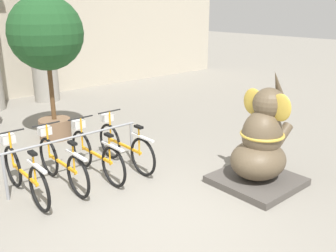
{
  "coord_description": "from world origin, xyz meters",
  "views": [
    {
      "loc": [
        -3.0,
        -3.55,
        2.86
      ],
      "look_at": [
        0.78,
        0.78,
        1.0
      ],
      "focal_mm": 40.0,
      "sensor_mm": 36.0,
      "label": 1
    }
  ],
  "objects_px": {
    "bicycle_3": "(124,145)",
    "elephant_statue": "(261,147)",
    "bicycle_0": "(24,173)",
    "bicycle_2": "(96,154)",
    "potted_tree": "(46,39)",
    "bicycle_1": "(61,162)"
  },
  "relations": [
    {
      "from": "elephant_statue",
      "to": "potted_tree",
      "type": "bearing_deg",
      "value": 109.75
    },
    {
      "from": "bicycle_1",
      "to": "potted_tree",
      "type": "height_order",
      "value": "potted_tree"
    },
    {
      "from": "bicycle_0",
      "to": "bicycle_2",
      "type": "xyz_separation_m",
      "value": [
        1.23,
        -0.04,
        0.0
      ]
    },
    {
      "from": "bicycle_1",
      "to": "bicycle_2",
      "type": "distance_m",
      "value": 0.62
    },
    {
      "from": "bicycle_0",
      "to": "potted_tree",
      "type": "bearing_deg",
      "value": 55.64
    },
    {
      "from": "bicycle_2",
      "to": "bicycle_3",
      "type": "bearing_deg",
      "value": 1.96
    },
    {
      "from": "bicycle_2",
      "to": "elephant_statue",
      "type": "relative_size",
      "value": 0.92
    },
    {
      "from": "elephant_statue",
      "to": "potted_tree",
      "type": "height_order",
      "value": "potted_tree"
    },
    {
      "from": "bicycle_2",
      "to": "bicycle_3",
      "type": "xyz_separation_m",
      "value": [
        0.62,
        0.02,
        0.0
      ]
    },
    {
      "from": "bicycle_3",
      "to": "elephant_statue",
      "type": "relative_size",
      "value": 0.92
    },
    {
      "from": "bicycle_1",
      "to": "potted_tree",
      "type": "relative_size",
      "value": 0.57
    },
    {
      "from": "bicycle_1",
      "to": "bicycle_2",
      "type": "xyz_separation_m",
      "value": [
        0.62,
        -0.05,
        0.0
      ]
    },
    {
      "from": "bicycle_0",
      "to": "bicycle_2",
      "type": "bearing_deg",
      "value": -2.08
    },
    {
      "from": "potted_tree",
      "to": "bicycle_1",
      "type": "bearing_deg",
      "value": -112.5
    },
    {
      "from": "bicycle_2",
      "to": "potted_tree",
      "type": "height_order",
      "value": "potted_tree"
    },
    {
      "from": "bicycle_0",
      "to": "elephant_statue",
      "type": "relative_size",
      "value": 0.92
    },
    {
      "from": "bicycle_3",
      "to": "elephant_statue",
      "type": "bearing_deg",
      "value": -58.19
    },
    {
      "from": "bicycle_0",
      "to": "potted_tree",
      "type": "relative_size",
      "value": 0.57
    },
    {
      "from": "elephant_statue",
      "to": "bicycle_3",
      "type": "bearing_deg",
      "value": 121.81
    },
    {
      "from": "bicycle_2",
      "to": "bicycle_3",
      "type": "distance_m",
      "value": 0.62
    },
    {
      "from": "bicycle_0",
      "to": "bicycle_1",
      "type": "height_order",
      "value": "same"
    },
    {
      "from": "bicycle_3",
      "to": "potted_tree",
      "type": "relative_size",
      "value": 0.57
    }
  ]
}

